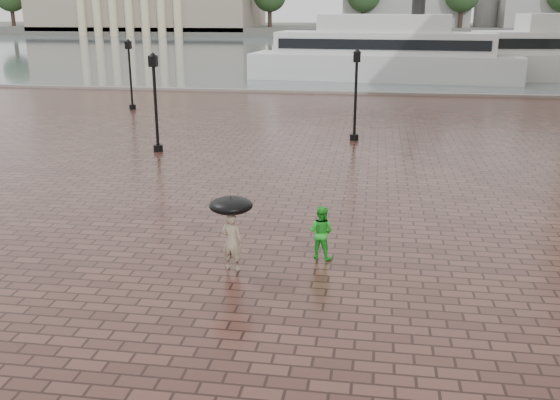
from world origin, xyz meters
name	(u,v)px	position (x,y,z in m)	size (l,w,h in m)	color
ground	(237,229)	(0.00, 0.00, 0.00)	(300.00, 300.00, 0.00)	#391F1A
harbour_water	(355,48)	(0.00, 92.00, 0.00)	(240.00, 240.00, 0.00)	#4D5B5E
quay_edge	(325,93)	(0.00, 32.00, 0.00)	(80.00, 0.60, 0.30)	slate
far_shore	(365,29)	(0.00, 160.00, 1.00)	(300.00, 60.00, 2.00)	#4C4C47
street_lamps	(207,88)	(-5.00, 15.33, 2.33)	(15.44, 12.44, 4.40)	black
adult_pedestrian	(232,242)	(0.57, -3.03, 0.77)	(0.56, 0.37, 1.53)	gray
child_pedestrian	(321,232)	(2.74, -1.89, 0.73)	(0.71, 0.55, 1.45)	green
ferry_near	(383,53)	(4.47, 42.48, 2.43)	(25.03, 7.99, 8.07)	silver
umbrella	(231,205)	(0.57, -3.03, 1.73)	(1.10, 1.10, 1.10)	black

